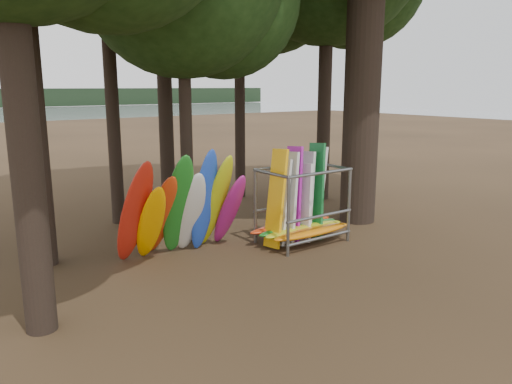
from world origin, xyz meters
TOP-DOWN VIEW (x-y plane):
  - ground at (0.00, 0.00)m, footprint 120.00×120.00m
  - kayak_row at (-2.33, 1.17)m, footprint 3.60×2.05m
  - storage_rack at (1.12, 0.27)m, footprint 3.10×1.50m

SIDE VIEW (x-z plane):
  - ground at x=0.00m, z-range 0.00..0.00m
  - storage_rack at x=1.12m, z-range -0.42..2.50m
  - kayak_row at x=-2.33m, z-range -0.23..2.83m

